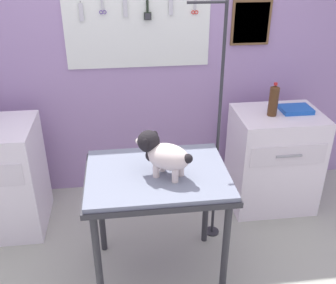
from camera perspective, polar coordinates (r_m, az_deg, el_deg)
The scene contains 7 objects.
rear_wall_panel at distance 3.29m, azimuth -4.81°, elevation 11.38°, with size 4.00×0.11×2.30m.
grooming_table at distance 2.42m, azimuth -1.55°, elevation -6.16°, with size 0.88×0.67×0.81m.
grooming_arm at distance 2.75m, azimuth 7.09°, elevation 0.23°, with size 0.30×0.11×1.75m.
dog at distance 2.28m, azimuth -0.83°, elevation -1.67°, with size 0.35×0.29×0.27m.
cabinet_right at distance 3.40m, azimuth 15.04°, elevation -2.47°, with size 0.68×0.54×0.84m.
soda_bottle at distance 3.12m, azimuth 15.10°, elevation 5.86°, with size 0.07×0.07×0.26m.
supply_tray at distance 3.29m, azimuth 18.10°, elevation 4.55°, with size 0.24×0.18×0.04m.
Camera 1 is at (-0.12, -1.88, 2.07)m, focal length 41.90 mm.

